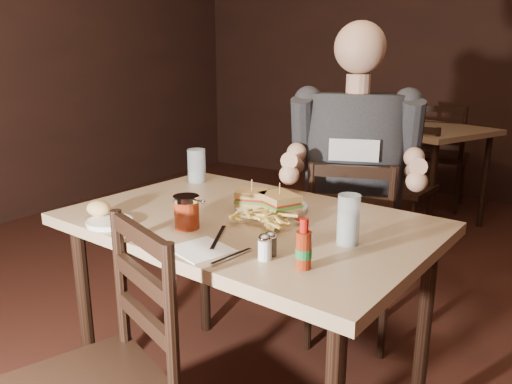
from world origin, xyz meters
The scene contains 23 objects.
room_shell centered at (0.00, 0.00, 1.40)m, with size 7.00×7.00×7.00m.
main_table centered at (-0.12, -0.07, 0.69)m, with size 1.27×0.90×0.77m.
bg_table centered at (-0.20, 2.50, 0.68)m, with size 1.05×1.05×0.77m.
chair_far centered at (-0.03, 0.63, 0.44)m, with size 0.41×0.44×0.88m, color black, non-canonical shape.
bg_chair_far centered at (-0.20, 3.05, 0.45)m, with size 0.42×0.46×0.91m, color black, non-canonical shape.
bg_chair_near centered at (-0.20, 1.95, 0.42)m, with size 0.38×0.42×0.83m, color black, non-canonical shape.
diner centered at (-0.01, 0.58, 0.95)m, with size 0.57×0.45×0.99m, color #313136, non-canonical shape.
dinner_plate centered at (-0.10, 0.05, 0.78)m, with size 0.25×0.25×0.01m, color white.
sandwich_left centered at (-0.05, 0.02, 0.84)m, with size 0.13×0.11×0.11m, color tan, non-canonical shape.
sandwich_right centered at (-0.16, 0.01, 0.83)m, with size 0.11×0.09×0.10m, color tan, non-canonical shape.
fries_pile centered at (-0.05, -0.11, 0.80)m, with size 0.24×0.17×0.04m, color #EDCB5C, non-canonical shape.
ketchup_dollop centered at (0.06, -0.04, 0.79)m, with size 0.04×0.04×0.01m, color maroon.
glass_left centered at (-0.59, 0.22, 0.84)m, with size 0.08×0.08×0.14m, color silver.
glass_right centered at (0.26, -0.11, 0.85)m, with size 0.07×0.07×0.15m, color silver.
hot_sauce centered at (0.23, -0.34, 0.84)m, with size 0.04×0.04×0.14m, color maroon, non-canonical shape.
salt_shaker centered at (0.12, -0.35, 0.80)m, with size 0.04×0.04×0.07m, color white, non-canonical shape.
pepper_shaker centered at (0.11, -0.31, 0.80)m, with size 0.03×0.03×0.06m, color #38332D, non-canonical shape.
syrup_dispenser centered at (-0.23, -0.27, 0.82)m, with size 0.08×0.08×0.11m, color maroon, non-canonical shape.
napkin centered at (-0.07, -0.39, 0.77)m, with size 0.16×0.15×0.00m, color white.
knife centered at (-0.08, -0.29, 0.78)m, with size 0.01×0.20×0.00m, color silver.
fork centered at (0.04, -0.39, 0.78)m, with size 0.01×0.15×0.00m, color silver.
side_plate centered at (-0.46, -0.38, 0.78)m, with size 0.14×0.14×0.01m, color white.
bread_roll centered at (-0.54, -0.36, 0.81)m, with size 0.09×0.07×0.05m, color tan.
Camera 1 is at (0.79, -1.41, 1.31)m, focal length 35.00 mm.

